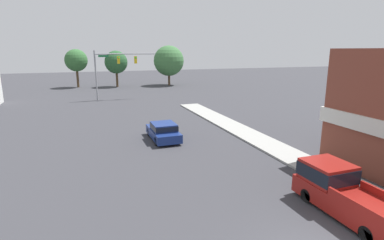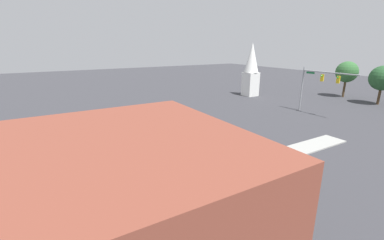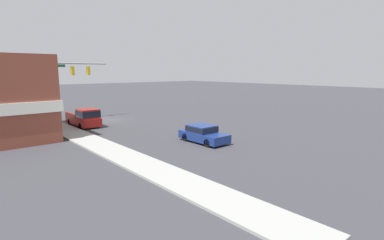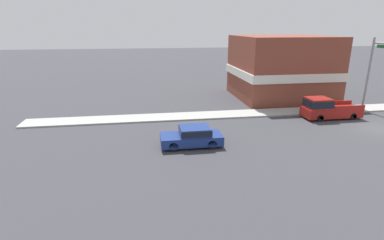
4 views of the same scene
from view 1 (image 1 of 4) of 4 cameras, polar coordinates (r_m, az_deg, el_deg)
name	(u,v)px [view 1 (image 1 of 4)]	position (r m, az deg, el deg)	size (l,w,h in m)	color
far_signal_assembly	(115,64)	(45.05, -14.48, 10.34)	(8.67, 0.49, 7.05)	gray
car_lead	(163,131)	(24.18, -5.48, -2.08)	(1.94, 4.37, 1.41)	black
pickup_truck_parked	(341,190)	(15.28, 26.52, -11.91)	(1.97, 5.28, 1.96)	black
backdrop_tree_left_far	(76,60)	(62.29, -21.20, 10.53)	(4.21, 4.21, 7.28)	#4C3823
backdrop_tree_left_mid	(116,62)	(61.02, -14.26, 10.61)	(4.39, 4.39, 6.98)	#4C3823
backdrop_tree_center	(169,61)	(62.09, -4.45, 11.17)	(6.10, 6.10, 8.01)	#4C3823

